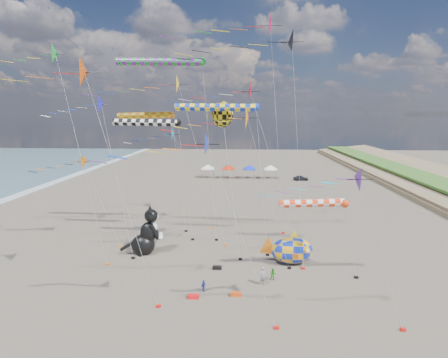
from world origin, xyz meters
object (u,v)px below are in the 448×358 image
object	(u,v)px
child_green	(273,274)
cat_inflatable	(145,230)
parked_car	(301,178)
person_adult	(263,276)
child_blue	(204,286)
fish_inflatable	(291,250)

from	to	relation	value
child_green	cat_inflatable	bearing A→B (deg)	155.19
cat_inflatable	parked_car	size ratio (longest dim) A/B	1.56
parked_car	person_adult	bearing A→B (deg)	165.95
child_blue	child_green	bearing A→B (deg)	-37.41
cat_inflatable	fish_inflatable	distance (m)	15.72
child_green	child_blue	bearing A→B (deg)	-161.20
fish_inflatable	parked_car	bearing A→B (deg)	79.70
cat_inflatable	person_adult	xyz separation A→B (m)	(12.44, -6.55, -1.82)
child_blue	fish_inflatable	bearing A→B (deg)	-22.89
child_green	parked_car	bearing A→B (deg)	76.03
fish_inflatable	person_adult	xyz separation A→B (m)	(-3.10, -4.45, -0.71)
cat_inflatable	person_adult	bearing A→B (deg)	-42.80
fish_inflatable	child_green	world-z (taller)	fish_inflatable
person_adult	cat_inflatable	bearing A→B (deg)	115.42
person_adult	child_blue	distance (m)	5.39
cat_inflatable	child_green	world-z (taller)	cat_inflatable
child_green	fish_inflatable	bearing A→B (deg)	57.06
child_blue	parked_car	world-z (taller)	parked_car
cat_inflatable	child_green	size ratio (longest dim) A/B	4.55
fish_inflatable	cat_inflatable	bearing A→B (deg)	172.31
person_adult	child_green	xyz separation A→B (m)	(0.99, 0.92, -0.26)
cat_inflatable	child_blue	distance (m)	11.00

